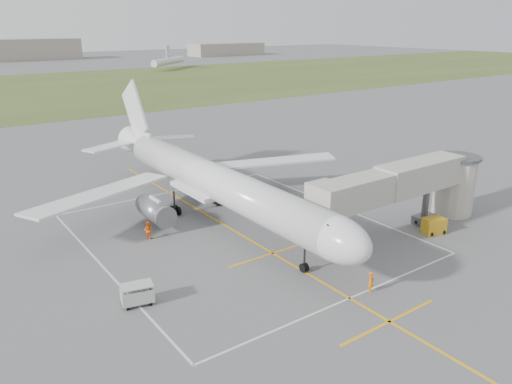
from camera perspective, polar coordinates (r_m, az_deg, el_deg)
ground at (r=55.03m, az=-4.43°, el=-3.32°), size 700.00×700.00×0.00m
apron_markings at (r=50.52m, az=-0.97°, el=-5.33°), size 28.20×60.00×0.01m
airliner at (r=54.15m, az=-4.96°, el=1.24°), size 38.93×46.75×13.52m
jet_bridge at (r=54.07m, az=17.66°, el=0.77°), size 23.40×5.00×7.20m
gpu_unit at (r=54.64m, az=19.67°, el=-3.66°), size 2.48×2.01×1.64m
baggage_cart at (r=40.13m, az=-13.42°, el=-11.31°), size 2.68×1.96×1.68m
ramp_worker_nose at (r=41.74m, az=13.02°, el=-9.95°), size 0.80×0.73×1.83m
ramp_worker_wing at (r=51.32m, az=-12.23°, el=-4.28°), size 1.13×1.08×1.83m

